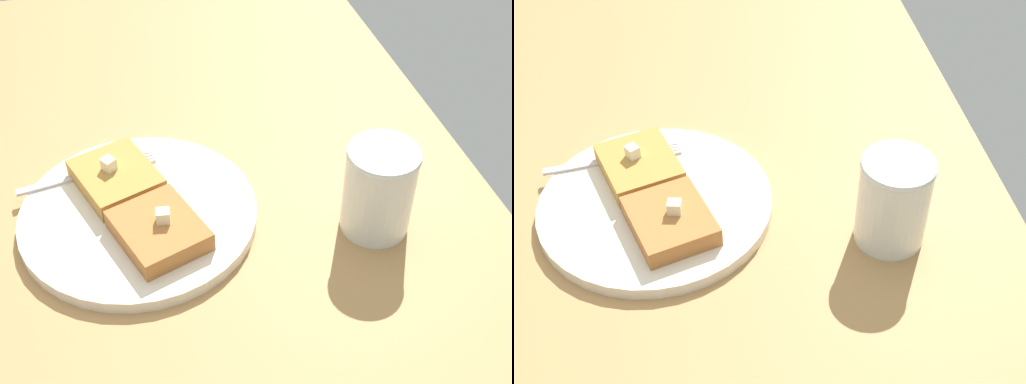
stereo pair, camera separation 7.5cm
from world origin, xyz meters
TOP-DOWN VIEW (x-y plane):
  - table_surface at (0.00, 0.00)cm, footprint 98.73×98.73cm
  - plate at (6.89, 9.37)cm, footprint 25.86×25.86cm
  - toast_slice_left at (2.18, 7.74)cm, footprint 11.46×10.53cm
  - toast_slice_middle at (11.60, 10.99)cm, footprint 11.46×10.53cm
  - butter_pat_primary at (1.79, 7.17)cm, footprint 1.88×1.84cm
  - butter_pat_secondary at (11.46, 11.59)cm, footprint 1.48×1.59cm
  - fork at (-0.64, 5.57)cm, footprint 3.85×16.03cm
  - syrup_jar at (14.24, 33.96)cm, footprint 7.65×7.65cm

SIDE VIEW (x-z plane):
  - table_surface at x=0.00cm, z-range 0.00..2.53cm
  - plate at x=6.89cm, z-range 2.65..4.11cm
  - fork at x=-0.64cm, z-range 3.99..4.35cm
  - toast_slice_left at x=2.18cm, z-range 3.99..6.23cm
  - toast_slice_middle at x=11.60cm, z-range 3.99..6.23cm
  - butter_pat_primary at x=1.79cm, z-range 6.23..7.64cm
  - butter_pat_secondary at x=11.46cm, z-range 6.23..7.64cm
  - syrup_jar at x=14.24cm, z-range 2.07..12.37cm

